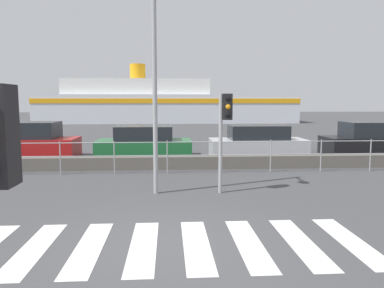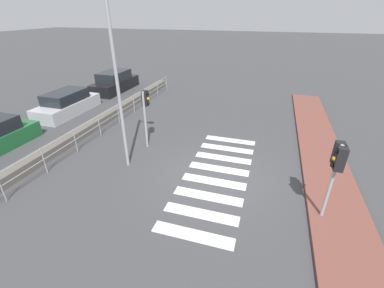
{
  "view_description": "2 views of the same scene",
  "coord_description": "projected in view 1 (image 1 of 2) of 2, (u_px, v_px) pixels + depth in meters",
  "views": [
    {
      "loc": [
        0.05,
        -6.11,
        2.43
      ],
      "look_at": [
        0.56,
        2.0,
        1.5
      ],
      "focal_mm": 35.0,
      "sensor_mm": 36.0,
      "label": 1
    },
    {
      "loc": [
        -8.14,
        -1.54,
        5.67
      ],
      "look_at": [
        0.07,
        1.0,
        1.2
      ],
      "focal_mm": 24.0,
      "sensor_mm": 36.0,
      "label": 2
    }
  ],
  "objects": [
    {
      "name": "parked_car_black",
      "position": [
        373.0,
        141.0,
        17.02
      ],
      "size": [
        4.47,
        1.81,
        1.51
      ],
      "color": "black",
      "rests_on": "ground_plane"
    },
    {
      "name": "parked_car_green",
      "position": [
        144.0,
        144.0,
        16.38
      ],
      "size": [
        4.09,
        1.83,
        1.36
      ],
      "color": "#1E6633",
      "rests_on": "ground_plane"
    },
    {
      "name": "ferry_boat",
      "position": [
        162.0,
        104.0,
        44.06
      ],
      "size": [
        29.01,
        8.14,
        6.73
      ],
      "color": "silver",
      "rests_on": "ground_plane"
    },
    {
      "name": "harbor_fence",
      "position": [
        167.0,
        152.0,
        12.58
      ],
      "size": [
        21.28,
        0.04,
        1.12
      ],
      "color": "#9EA0A3",
      "rests_on": "ground_plane"
    },
    {
      "name": "seawall",
      "position": [
        167.0,
        162.0,
        13.5
      ],
      "size": [
        23.6,
        0.55,
        0.46
      ],
      "color": "#605B54",
      "rests_on": "ground_plane"
    },
    {
      "name": "parked_car_red",
      "position": [
        29.0,
        143.0,
        16.06
      ],
      "size": [
        4.03,
        1.84,
        1.55
      ],
      "color": "#B21919",
      "rests_on": "ground_plane"
    },
    {
      "name": "parked_car_silver",
      "position": [
        258.0,
        143.0,
        16.69
      ],
      "size": [
        4.22,
        1.74,
        1.37
      ],
      "color": "#BCBCC1",
      "rests_on": "ground_plane"
    },
    {
      "name": "ground_plane",
      "position": [
        167.0,
        245.0,
        6.33
      ],
      "size": [
        160.0,
        160.0,
        0.0
      ],
      "primitive_type": "plane",
      "color": "#424244"
    },
    {
      "name": "streetlamp",
      "position": [
        154.0,
        39.0,
        9.32
      ],
      "size": [
        0.32,
        0.99,
        6.49
      ],
      "color": "#9EA0A3",
      "rests_on": "ground_plane"
    },
    {
      "name": "crosswalk",
      "position": [
        170.0,
        245.0,
        6.33
      ],
      "size": [
        6.75,
        2.4,
        0.01
      ],
      "color": "silver",
      "rests_on": "ground_plane"
    },
    {
      "name": "traffic_light_far",
      "position": [
        225.0,
        120.0,
        9.77
      ],
      "size": [
        0.34,
        0.32,
        2.63
      ],
      "color": "#9EA0A3",
      "rests_on": "ground_plane"
    }
  ]
}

